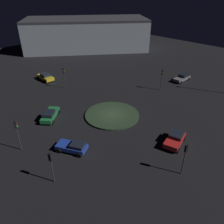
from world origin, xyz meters
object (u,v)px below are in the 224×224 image
Objects in this scene: car_yellow at (45,77)px; traffic_light_south at (64,74)px; car_blue at (73,147)px; car_green at (50,115)px; car_red at (175,139)px; store_building at (87,34)px; traffic_light_north at (185,154)px; traffic_light_west at (162,76)px; traffic_light_east_near at (51,162)px; car_grey at (182,78)px; traffic_light_east at (17,130)px.

traffic_light_south is at bearing -173.55° from car_yellow.
car_green is (-1.96, -9.05, 0.03)m from car_blue.
car_green is at bearing -77.83° from car_red.
store_building reaches higher than car_yellow.
car_green is at bearing 24.76° from traffic_light_north.
traffic_light_west is 37.48m from store_building.
car_yellow is 1.07× the size of traffic_light_south.
car_red is at bearing -41.57° from traffic_light_east_near.
traffic_light_west is at bearing -1.12° from car_grey.
car_grey is 1.06× the size of traffic_light_west.
traffic_light_north is at bearing -48.37° from traffic_light_east.
car_blue is at bearing -52.08° from car_red.
car_yellow is 1.04× the size of car_red.
car_blue is 0.94× the size of car_green.
car_yellow reaches higher than car_blue.
store_building is (-38.05, -42.34, 1.93)m from traffic_light_east_near.
traffic_light_east_near is at bearing 11.11° from car_grey.
traffic_light_north is (-6.50, 11.67, 2.19)m from car_blue.
traffic_light_west is at bearing 46.27° from traffic_light_south.
store_building reaches higher than car_red.
traffic_light_west is 1.07× the size of traffic_light_east_near.
car_green is 44.16m from store_building.
car_yellow is 26.12m from car_blue.
car_grey is at bearing -46.93° from traffic_light_north.
traffic_light_east_near reaches higher than car_yellow.
car_grey is 23.52m from car_red.
car_yellow is 25.17m from traffic_light_west.
traffic_light_east is at bearing 15.62° from car_blue.
traffic_light_south is 19.37m from traffic_light_west.
traffic_light_south is 0.98× the size of traffic_light_east.
car_blue is at bearing -28.02° from traffic_light_south.
car_yellow is at bearing 21.46° from car_green.
store_building is (-33.60, -39.59, 4.02)m from car_blue.
car_grey is 36.32m from traffic_light_east_near.
car_yellow is 1.08× the size of traffic_light_west.
traffic_light_west is at bearing 4.77° from traffic_light_east.
car_yellow is at bearing 7.28° from traffic_light_north.
traffic_light_east is at bearing -0.97° from car_grey.
car_grey is 1.13× the size of traffic_light_east_near.
car_blue is 0.98× the size of car_red.
traffic_light_east_near is (4.45, 2.75, 2.09)m from car_blue.
car_yellow is 30.27m from car_grey.
traffic_light_east is 7.62m from traffic_light_east_near.
traffic_light_south reaches higher than car_red.
car_red is at bearing -177.64° from car_yellow.
traffic_light_west is (-23.75, -3.47, 2.26)m from car_blue.
traffic_light_south is at bearing 47.57° from traffic_light_east.
traffic_light_south is (-8.44, -8.45, 2.26)m from car_green.
traffic_light_east is at bearing -4.93° from traffic_light_west.
car_green is (7.76, 15.19, -0.04)m from car_yellow.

